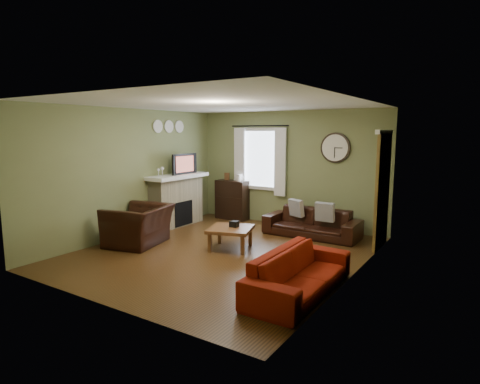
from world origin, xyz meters
The scene contains 31 objects.
floor centered at (0.00, 0.00, 0.00)m, with size 4.60×5.20×0.00m, color #452A12.
ceiling centered at (0.00, 0.00, 2.60)m, with size 4.60×5.20×0.00m, color white.
wall_left centered at (-2.30, 0.00, 1.30)m, with size 0.00×5.20×2.60m, color olive.
wall_right centered at (2.30, 0.00, 1.30)m, with size 0.00×5.20×2.60m, color olive.
wall_back centered at (0.00, 2.60, 1.30)m, with size 4.60×0.00×2.60m, color olive.
wall_front centered at (0.00, -2.60, 1.30)m, with size 4.60×0.00×2.60m, color olive.
fireplace centered at (-2.10, 1.15, 0.55)m, with size 0.40×1.40×1.10m, color tan.
firebox centered at (-1.91, 1.15, 0.30)m, with size 0.04×0.60×0.55m, color black.
mantel centered at (-2.07, 1.15, 1.14)m, with size 0.58×1.60×0.08m, color white.
tv centered at (-2.05, 1.30, 1.35)m, with size 0.60×0.08×0.35m, color black.
tv_screen centered at (-1.97, 1.30, 1.41)m, with size 0.02×0.62×0.36m, color #994C3F.
medallion_left centered at (-2.28, 0.80, 2.25)m, with size 0.28×0.28×0.03m, color white.
medallion_mid centered at (-2.28, 1.15, 2.25)m, with size 0.28×0.28×0.03m, color white.
medallion_right centered at (-2.28, 1.50, 2.25)m, with size 0.28×0.28×0.03m, color white.
window_pane centered at (-0.70, 2.58, 1.50)m, with size 1.00×0.02×1.30m, color silver, non-canonical shape.
curtain_rod centered at (-0.70, 2.48, 2.27)m, with size 0.03×0.03×1.50m, color black.
curtain_left centered at (-1.25, 2.48, 1.45)m, with size 0.28×0.04×1.55m, color white.
curtain_right centered at (-0.15, 2.48, 1.45)m, with size 0.28×0.04×1.55m, color white.
wall_clock centered at (1.10, 2.55, 1.80)m, with size 0.64×0.06×0.64m, color white, non-canonical shape.
door centered at (2.27, 1.85, 1.05)m, with size 0.05×0.90×2.10m, color brown.
bookshelf centered at (-1.42, 2.41, 0.48)m, with size 0.80×0.34×0.96m, color black, non-canonical shape.
book centered at (-1.47, 2.61, 0.96)m, with size 0.18×0.25×0.02m, color brown.
sofa_brown centered at (0.89, 1.90, 0.28)m, with size 1.94×0.76×0.57m, color black.
pillow_left centered at (1.18, 1.85, 0.55)m, with size 0.38×0.11×0.38m, color gray.
pillow_right centered at (0.52, 1.94, 0.55)m, with size 0.35×0.11×0.35m, color gray.
sofa_red centered at (1.90, -0.94, 0.29)m, with size 1.95×0.76×0.57m, color maroon.
armchair centered at (-1.66, -0.43, 0.37)m, with size 1.14×1.00×0.74m, color black.
coffee_table centered at (-0.02, 0.26, 0.20)m, with size 0.75×0.75×0.40m, color brown, non-canonical shape.
tissue_box centered at (0.02, 0.33, 0.40)m, with size 0.14×0.14×0.11m, color black.
wine_glass_a centered at (-2.05, 0.54, 1.27)m, with size 0.06×0.06×0.18m, color white, non-canonical shape.
wine_glass_b centered at (-2.05, 0.66, 1.28)m, with size 0.07×0.07×0.21m, color white, non-canonical shape.
Camera 1 is at (3.98, -5.66, 2.14)m, focal length 30.00 mm.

